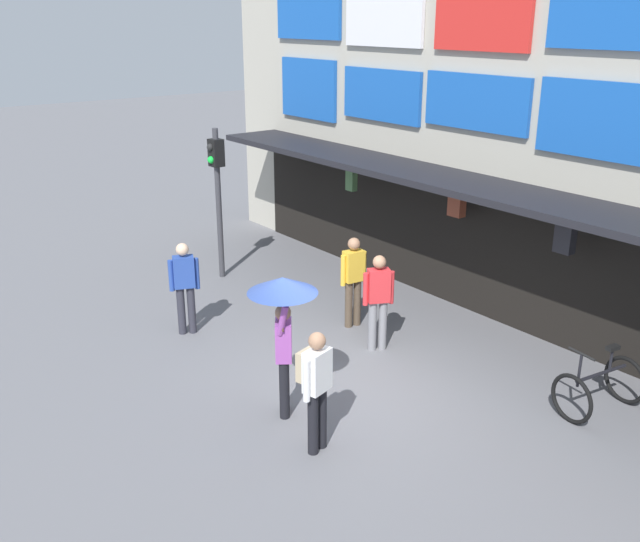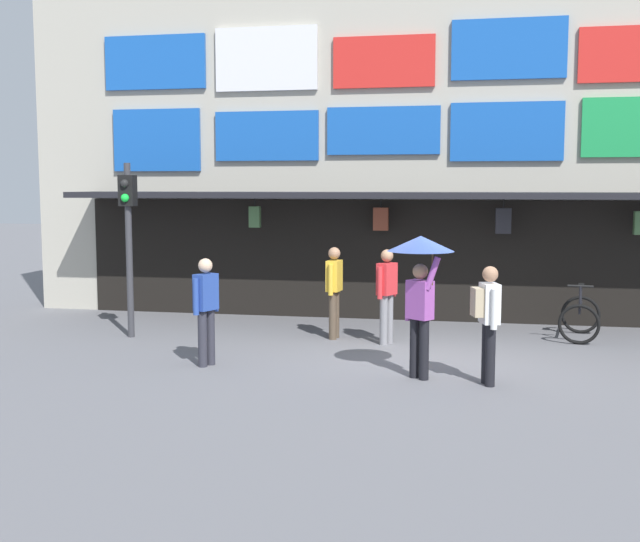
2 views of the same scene
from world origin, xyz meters
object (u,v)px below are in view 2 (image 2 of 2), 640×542
at_px(traffic_light_near, 128,221).
at_px(pedestrian_in_red, 206,306).
at_px(pedestrian_in_black, 387,291).
at_px(bicycle_parked, 580,318).
at_px(pedestrian_in_yellow, 488,316).
at_px(pedestrian_in_white, 334,287).
at_px(pedestrian_with_umbrella, 420,266).

height_order(traffic_light_near, pedestrian_in_red, traffic_light_near).
distance_m(pedestrian_in_red, pedestrian_in_black, 3.40).
relative_size(traffic_light_near, pedestrian_in_red, 1.90).
xyz_separation_m(bicycle_parked, pedestrian_in_yellow, (-1.72, -3.74, 0.59)).
bearing_deg(pedestrian_in_red, pedestrian_in_black, 41.20).
bearing_deg(bicycle_parked, pedestrian_in_white, -169.25).
distance_m(bicycle_parked, pedestrian_in_white, 4.52).
bearing_deg(pedestrian_in_black, bicycle_parked, 18.40).
bearing_deg(pedestrian_with_umbrella, pedestrian_in_black, 107.06).
relative_size(pedestrian_with_umbrella, pedestrian_in_black, 1.24).
height_order(pedestrian_in_red, pedestrian_in_yellow, same).
relative_size(pedestrian_in_red, pedestrian_in_black, 1.00).
bearing_deg(pedestrian_in_white, pedestrian_with_umbrella, -57.50).
height_order(bicycle_parked, pedestrian_with_umbrella, pedestrian_with_umbrella).
bearing_deg(pedestrian_in_white, traffic_light_near, -171.06).
distance_m(bicycle_parked, pedestrian_in_black, 3.64).
bearing_deg(pedestrian_in_red, pedestrian_with_umbrella, -3.37).
relative_size(traffic_light_near, pedestrian_with_umbrella, 1.54).
bearing_deg(pedestrian_in_yellow, bicycle_parked, 65.38).
xyz_separation_m(pedestrian_in_red, pedestrian_in_black, (2.56, 2.24, 0.00)).
xyz_separation_m(pedestrian_with_umbrella, pedestrian_in_yellow, (0.96, -0.18, -0.66)).
bearing_deg(pedestrian_with_umbrella, pedestrian_in_yellow, -10.40).
height_order(bicycle_parked, pedestrian_in_red, pedestrian_in_red).
distance_m(traffic_light_near, pedestrian_with_umbrella, 5.88).
bearing_deg(pedestrian_in_red, bicycle_parked, 29.46).
bearing_deg(pedestrian_in_black, pedestrian_in_red, -138.80).
height_order(traffic_light_near, pedestrian_in_yellow, traffic_light_near).
bearing_deg(traffic_light_near, bicycle_parked, 9.92).
relative_size(pedestrian_in_red, pedestrian_in_yellow, 1.00).
xyz_separation_m(pedestrian_in_white, pedestrian_in_yellow, (2.70, -2.91, 0.04)).
distance_m(pedestrian_in_red, pedestrian_in_white, 2.98).
distance_m(traffic_light_near, pedestrian_in_red, 3.14).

